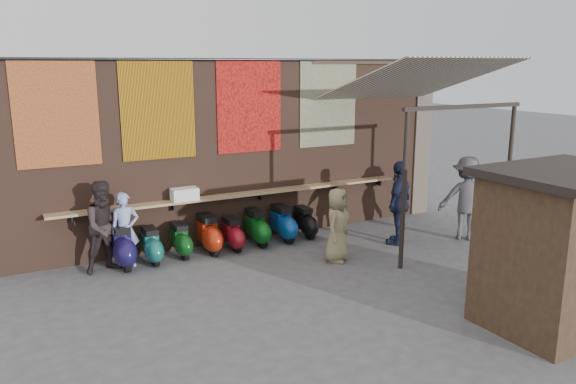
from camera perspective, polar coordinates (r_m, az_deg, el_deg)
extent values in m
plane|color=#474749|center=(10.64, 0.32, -8.58)|extent=(70.00, 70.00, 0.00)
cube|color=brown|center=(12.49, -5.53, 4.11)|extent=(10.00, 0.40, 4.00)
cube|color=#4C4238|center=(15.22, 12.96, 5.43)|extent=(0.50, 0.50, 4.00)
cube|color=#9E7A51|center=(12.33, -4.79, -0.25)|extent=(8.00, 0.32, 0.05)
cube|color=white|center=(11.84, -10.46, -0.22)|extent=(0.54, 0.32, 0.26)
cube|color=maroon|center=(11.29, -22.48, 7.38)|extent=(1.50, 0.02, 2.00)
cube|color=orange|center=(11.63, -13.06, 8.16)|extent=(1.50, 0.02, 2.00)
cube|color=red|center=(12.29, -3.93, 8.70)|extent=(1.50, 0.02, 2.00)
cube|color=#26508B|center=(13.23, 4.11, 8.99)|extent=(1.50, 0.02, 2.00)
cylinder|color=black|center=(12.13, -5.31, 13.25)|extent=(9.50, 0.06, 0.06)
imported|color=#8B99CB|center=(11.37, -16.23, -3.72)|extent=(0.57, 0.39, 1.49)
imported|color=#2A2122|center=(11.18, -18.02, -3.36)|extent=(0.98, 0.83, 1.77)
imported|color=#171C34|center=(12.51, 11.23, -1.07)|extent=(1.16, 0.96, 1.86)
imported|color=#4D4C50|center=(13.22, 17.71, -0.60)|extent=(1.37, 1.36, 1.89)
imported|color=#867755|center=(11.26, 5.02, -3.36)|extent=(0.87, 0.82, 1.50)
cube|color=black|center=(9.35, 25.96, -5.55)|extent=(2.16, 1.65, 2.29)
cube|color=black|center=(9.07, 26.71, 1.72)|extent=(2.43, 1.90, 0.12)
cube|color=gold|center=(9.68, 22.28, -1.42)|extent=(1.20, 0.08, 0.50)
cube|color=#473321|center=(9.90, 21.88, -6.06)|extent=(1.76, 0.15, 0.06)
cube|color=beige|center=(12.63, 12.74, 11.03)|extent=(3.20, 3.28, 0.97)
cube|color=#33261C|center=(13.88, 8.47, 12.99)|extent=(3.30, 0.08, 0.12)
cube|color=black|center=(11.55, 17.48, 8.27)|extent=(3.00, 0.08, 0.08)
cylinder|color=black|center=(10.84, 11.69, 0.13)|extent=(0.09, 0.09, 3.10)
cylinder|color=black|center=(12.77, 21.46, 1.42)|extent=(0.09, 0.09, 3.10)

